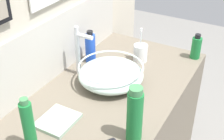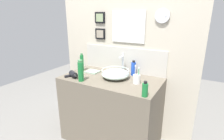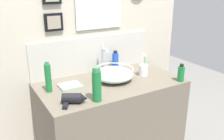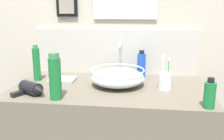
{
  "view_description": "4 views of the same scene",
  "coord_description": "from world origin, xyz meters",
  "px_view_note": "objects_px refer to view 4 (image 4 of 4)",
  "views": [
    {
      "loc": [
        -1.06,
        -0.6,
        1.69
      ],
      "look_at": [
        0.01,
        0.0,
        0.93
      ],
      "focal_mm": 50.0,
      "sensor_mm": 36.0,
      "label": 1
    },
    {
      "loc": [
        0.94,
        -1.64,
        1.52
      ],
      "look_at": [
        0.01,
        0.0,
        0.93
      ],
      "focal_mm": 28.0,
      "sensor_mm": 36.0,
      "label": 2
    },
    {
      "loc": [
        -0.92,
        -1.59,
        1.58
      ],
      "look_at": [
        0.01,
        0.0,
        0.93
      ],
      "focal_mm": 40.0,
      "sensor_mm": 36.0,
      "label": 3
    },
    {
      "loc": [
        0.19,
        -1.39,
        1.28
      ],
      "look_at": [
        0.01,
        0.0,
        0.93
      ],
      "focal_mm": 40.0,
      "sensor_mm": 36.0,
      "label": 4
    }
  ],
  "objects_px": {
    "shampoo_bottle": "(141,65)",
    "hand_towel": "(62,80)",
    "faucet": "(121,56)",
    "toothbrush_cup": "(165,81)",
    "soap_dispenser": "(37,64)",
    "spray_bottle": "(210,94)",
    "glass_bowl_sink": "(118,77)",
    "lotion_bottle": "(55,77)",
    "hair_drier": "(32,89)"
  },
  "relations": [
    {
      "from": "toothbrush_cup",
      "to": "hand_towel",
      "type": "bearing_deg",
      "value": 172.36
    },
    {
      "from": "faucet",
      "to": "spray_bottle",
      "type": "bearing_deg",
      "value": -45.84
    },
    {
      "from": "soap_dispenser",
      "to": "lotion_bottle",
      "type": "height_order",
      "value": "lotion_bottle"
    },
    {
      "from": "toothbrush_cup",
      "to": "spray_bottle",
      "type": "relative_size",
      "value": 1.4
    },
    {
      "from": "spray_bottle",
      "to": "lotion_bottle",
      "type": "xyz_separation_m",
      "value": [
        -0.74,
        0.02,
        0.05
      ]
    },
    {
      "from": "glass_bowl_sink",
      "to": "soap_dispenser",
      "type": "bearing_deg",
      "value": 174.78
    },
    {
      "from": "soap_dispenser",
      "to": "spray_bottle",
      "type": "relative_size",
      "value": 1.59
    },
    {
      "from": "faucet",
      "to": "toothbrush_cup",
      "type": "height_order",
      "value": "faucet"
    },
    {
      "from": "glass_bowl_sink",
      "to": "lotion_bottle",
      "type": "xyz_separation_m",
      "value": [
        -0.29,
        -0.26,
        0.06
      ]
    },
    {
      "from": "soap_dispenser",
      "to": "hand_towel",
      "type": "distance_m",
      "value": 0.19
    },
    {
      "from": "lotion_bottle",
      "to": "faucet",
      "type": "bearing_deg",
      "value": 56.96
    },
    {
      "from": "lotion_bottle",
      "to": "hand_towel",
      "type": "bearing_deg",
      "value": 102.54
    },
    {
      "from": "toothbrush_cup",
      "to": "lotion_bottle",
      "type": "relative_size",
      "value": 0.85
    },
    {
      "from": "toothbrush_cup",
      "to": "spray_bottle",
      "type": "bearing_deg",
      "value": -54.78
    },
    {
      "from": "faucet",
      "to": "lotion_bottle",
      "type": "bearing_deg",
      "value": -123.04
    },
    {
      "from": "shampoo_bottle",
      "to": "soap_dispenser",
      "type": "distance_m",
      "value": 0.67
    },
    {
      "from": "soap_dispenser",
      "to": "glass_bowl_sink",
      "type": "bearing_deg",
      "value": -5.22
    },
    {
      "from": "glass_bowl_sink",
      "to": "hair_drier",
      "type": "distance_m",
      "value": 0.49
    },
    {
      "from": "toothbrush_cup",
      "to": "soap_dispenser",
      "type": "bearing_deg",
      "value": 174.28
    },
    {
      "from": "soap_dispenser",
      "to": "lotion_bottle",
      "type": "bearing_deg",
      "value": -53.15
    },
    {
      "from": "lotion_bottle",
      "to": "hand_towel",
      "type": "relative_size",
      "value": 1.47
    },
    {
      "from": "faucet",
      "to": "hair_drier",
      "type": "distance_m",
      "value": 0.6
    },
    {
      "from": "shampoo_bottle",
      "to": "hand_towel",
      "type": "distance_m",
      "value": 0.52
    },
    {
      "from": "faucet",
      "to": "lotion_bottle",
      "type": "xyz_separation_m",
      "value": [
        -0.29,
        -0.44,
        -0.03
      ]
    },
    {
      "from": "glass_bowl_sink",
      "to": "soap_dispenser",
      "type": "xyz_separation_m",
      "value": [
        -0.52,
        0.05,
        0.05
      ]
    },
    {
      "from": "faucet",
      "to": "hand_towel",
      "type": "relative_size",
      "value": 1.63
    },
    {
      "from": "shampoo_bottle",
      "to": "soap_dispenser",
      "type": "bearing_deg",
      "value": -166.62
    },
    {
      "from": "faucet",
      "to": "hand_towel",
      "type": "height_order",
      "value": "faucet"
    },
    {
      "from": "toothbrush_cup",
      "to": "hair_drier",
      "type": "bearing_deg",
      "value": -165.26
    },
    {
      "from": "soap_dispenser",
      "to": "faucet",
      "type": "bearing_deg",
      "value": 14.31
    },
    {
      "from": "soap_dispenser",
      "to": "hand_towel",
      "type": "height_order",
      "value": "soap_dispenser"
    },
    {
      "from": "shampoo_bottle",
      "to": "spray_bottle",
      "type": "relative_size",
      "value": 1.26
    },
    {
      "from": "faucet",
      "to": "soap_dispenser",
      "type": "relative_size",
      "value": 1.15
    },
    {
      "from": "glass_bowl_sink",
      "to": "spray_bottle",
      "type": "distance_m",
      "value": 0.53
    },
    {
      "from": "toothbrush_cup",
      "to": "shampoo_bottle",
      "type": "relative_size",
      "value": 1.11
    },
    {
      "from": "faucet",
      "to": "toothbrush_cup",
      "type": "xyz_separation_m",
      "value": [
        0.27,
        -0.21,
        -0.1
      ]
    },
    {
      "from": "lotion_bottle",
      "to": "hair_drier",
      "type": "bearing_deg",
      "value": 163.78
    },
    {
      "from": "soap_dispenser",
      "to": "spray_bottle",
      "type": "distance_m",
      "value": 1.03
    },
    {
      "from": "shampoo_bottle",
      "to": "spray_bottle",
      "type": "xyz_separation_m",
      "value": [
        0.32,
        -0.49,
        -0.02
      ]
    },
    {
      "from": "shampoo_bottle",
      "to": "hand_towel",
      "type": "height_order",
      "value": "shampoo_bottle"
    },
    {
      "from": "soap_dispenser",
      "to": "shampoo_bottle",
      "type": "bearing_deg",
      "value": 13.38
    },
    {
      "from": "soap_dispenser",
      "to": "hand_towel",
      "type": "bearing_deg",
      "value": 1.84
    },
    {
      "from": "glass_bowl_sink",
      "to": "spray_bottle",
      "type": "xyz_separation_m",
      "value": [
        0.45,
        -0.29,
        0.01
      ]
    },
    {
      "from": "shampoo_bottle",
      "to": "soap_dispenser",
      "type": "relative_size",
      "value": 0.79
    },
    {
      "from": "shampoo_bottle",
      "to": "hand_towel",
      "type": "xyz_separation_m",
      "value": [
        -0.49,
        -0.15,
        -0.08
      ]
    },
    {
      "from": "toothbrush_cup",
      "to": "lotion_bottle",
      "type": "bearing_deg",
      "value": -157.69
    },
    {
      "from": "spray_bottle",
      "to": "hand_towel",
      "type": "bearing_deg",
      "value": 157.27
    },
    {
      "from": "glass_bowl_sink",
      "to": "lotion_bottle",
      "type": "bearing_deg",
      "value": -137.64
    },
    {
      "from": "lotion_bottle",
      "to": "hand_towel",
      "type": "height_order",
      "value": "lotion_bottle"
    },
    {
      "from": "toothbrush_cup",
      "to": "spray_bottle",
      "type": "xyz_separation_m",
      "value": [
        0.18,
        -0.25,
        0.01
      ]
    }
  ]
}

